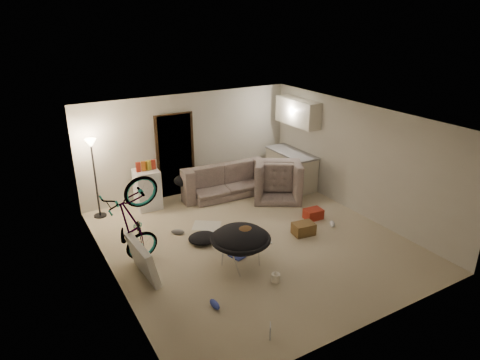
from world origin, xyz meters
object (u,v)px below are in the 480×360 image
armchair (277,181)px  sofa (221,181)px  kitchen_counter (291,169)px  bicycle (134,242)px  juicer (276,277)px  drink_case_b (313,214)px  floor_lamp (93,162)px  mini_fridge (147,189)px  saucer_chair (241,244)px  tv_box (143,259)px  drink_case_a (304,229)px

armchair → sofa: bearing=-4.0°
kitchen_counter → bicycle: bicycle is taller
juicer → bicycle: bearing=137.8°
sofa → drink_case_b: sofa is taller
floor_lamp → mini_fridge: size_ratio=1.95×
armchair → saucer_chair: 3.33m
sofa → juicer: (-0.98, -3.87, -0.22)m
sofa → saucer_chair: (-1.25, -3.14, 0.14)m
tv_box → drink_case_a: tv_box is taller
drink_case_a → bicycle: bearing=177.1°
floor_lamp → armchair: (4.12, -1.03, -0.94)m
kitchen_counter → sofa: (-1.86, 0.45, -0.13)m
kitchen_counter → drink_case_a: size_ratio=3.44×
drink_case_a → juicer: 1.82m
mini_fridge → tv_box: mini_fridge is taller
sofa → drink_case_a: size_ratio=4.93×
saucer_chair → drink_case_a: saucer_chair is taller
kitchen_counter → drink_case_b: (-0.75, -1.86, -0.33)m
kitchen_counter → bicycle: bearing=-160.3°
sofa → mini_fridge: size_ratio=2.32×
sofa → bicycle: (-2.87, -2.14, 0.15)m
tv_box → juicer: size_ratio=4.70×
drink_case_a → juicer: drink_case_a is taller
saucer_chair → tv_box: 1.73m
tv_box → drink_case_a: size_ratio=2.35×
floor_lamp → bicycle: size_ratio=1.02×
armchair → drink_case_b: 1.51m
tv_box → drink_case_b: tv_box is taller
bicycle → drink_case_b: bearing=-96.4°
kitchen_counter → tv_box: bearing=-155.9°
bicycle → floor_lamp: bearing=-1.5°
mini_fridge → juicer: bearing=-74.5°
mini_fridge → kitchen_counter: bearing=-5.5°
floor_lamp → juicer: floor_lamp is taller
bicycle → saucer_chair: size_ratio=1.64×
kitchen_counter → mini_fridge: (-3.72, 0.55, 0.02)m
tv_box → bicycle: bearing=87.0°
saucer_chair → tv_box: bearing=160.7°
bicycle → mini_fridge: (1.01, 2.24, -0.00)m
drink_case_b → sofa: bearing=120.4°
floor_lamp → bicycle: 2.49m
armchair → drink_case_a: (-0.67, -1.94, -0.24)m
bicycle → drink_case_b: 4.00m
kitchen_counter → drink_case_a: bearing=-120.7°
sofa → armchair: size_ratio=1.90×
juicer → armchair: bearing=55.0°
bicycle → tv_box: (0.00, -0.42, -0.13)m
mini_fridge → floor_lamp: bearing=177.7°
floor_lamp → saucer_chair: size_ratio=1.67×
armchair → tv_box: bearing=55.1°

